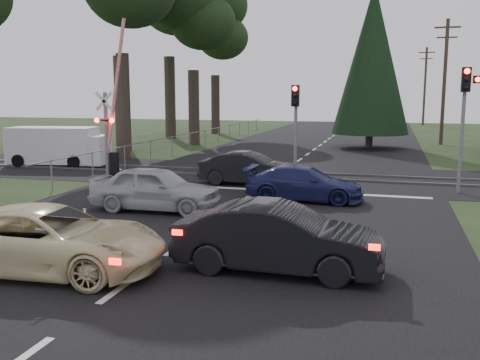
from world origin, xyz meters
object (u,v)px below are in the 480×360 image
(traffic_signal_right, at_px, (466,105))
(utility_pole_far, at_px, (425,85))
(traffic_signal_center, at_px, (295,116))
(crossing_signal, at_px, (111,131))
(silver_car, at_px, (156,189))
(cream_coupe, at_px, (48,239))
(dark_hatchback, at_px, (279,238))
(dark_car_far, at_px, (249,169))
(utility_pole_mid, at_px, (445,80))
(blue_sedan, at_px, (304,184))
(white_van, at_px, (60,146))

(traffic_signal_right, xyz_separation_m, utility_pole_far, (0.95, 45.53, 1.41))
(traffic_signal_right, xyz_separation_m, traffic_signal_center, (-6.55, 1.20, -0.51))
(crossing_signal, distance_m, traffic_signal_right, 14.88)
(silver_car, bearing_deg, traffic_signal_center, -26.49)
(cream_coupe, height_order, dark_hatchback, dark_hatchback)
(dark_car_far, bearing_deg, silver_car, 165.58)
(utility_pole_mid, relative_size, dark_car_far, 2.21)
(crossing_signal, xyz_separation_m, blue_sedan, (9.35, -3.16, -1.45))
(traffic_signal_center, bearing_deg, utility_pole_far, 80.40)
(traffic_signal_center, xyz_separation_m, utility_pole_mid, (7.50, 19.32, 1.92))
(silver_car, relative_size, blue_sedan, 1.02)
(traffic_signal_center, relative_size, utility_pole_far, 0.46)
(white_van, bearing_deg, blue_sedan, -32.42)
(silver_car, distance_m, dark_car_far, 5.82)
(crossing_signal, distance_m, dark_hatchback, 14.89)
(utility_pole_far, bearing_deg, utility_pole_mid, -90.00)
(utility_pole_mid, bearing_deg, silver_car, -112.29)
(crossing_signal, xyz_separation_m, cream_coupe, (5.32, -12.23, -1.36))
(traffic_signal_right, bearing_deg, utility_pole_mid, 87.34)
(blue_sedan, bearing_deg, utility_pole_mid, -13.61)
(utility_pole_far, height_order, dark_hatchback, utility_pole_far)
(utility_pole_mid, height_order, cream_coupe, utility_pole_mid)
(traffic_signal_center, distance_m, blue_sedan, 4.74)
(traffic_signal_right, bearing_deg, dark_hatchback, -114.30)
(traffic_signal_right, relative_size, utility_pole_mid, 0.52)
(blue_sedan, bearing_deg, crossing_signal, 73.06)
(utility_pole_mid, height_order, dark_hatchback, utility_pole_mid)
(blue_sedan, bearing_deg, traffic_signal_right, -60.71)
(crossing_signal, bearing_deg, dark_car_far, -4.47)
(silver_car, bearing_deg, blue_sedan, -57.33)
(dark_hatchback, bearing_deg, traffic_signal_center, 8.90)
(cream_coupe, distance_m, blue_sedan, 9.92)
(traffic_signal_center, relative_size, dark_car_far, 1.00)
(utility_pole_far, bearing_deg, silver_car, -101.87)
(cream_coupe, height_order, dark_car_far, cream_coupe)
(utility_pole_far, bearing_deg, traffic_signal_center, -99.60)
(dark_hatchback, height_order, dark_car_far, dark_hatchback)
(cream_coupe, bearing_deg, silver_car, -1.39)
(silver_car, relative_size, dark_car_far, 1.04)
(dark_car_far, xyz_separation_m, white_van, (-11.07, 3.13, 0.34))
(utility_pole_far, relative_size, blue_sedan, 2.16)
(traffic_signal_right, distance_m, dark_car_far, 8.63)
(utility_pole_mid, distance_m, cream_coupe, 34.32)
(utility_pole_far, distance_m, silver_car, 52.60)
(traffic_signal_center, bearing_deg, utility_pole_mid, 68.79)
(traffic_signal_right, distance_m, dark_hatchback, 11.93)
(dark_hatchback, relative_size, blue_sedan, 1.06)
(blue_sedan, xyz_separation_m, white_van, (-13.82, 5.78, 0.41))
(utility_pole_far, distance_m, dark_car_far, 46.82)
(utility_pole_mid, height_order, dark_car_far, utility_pole_mid)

